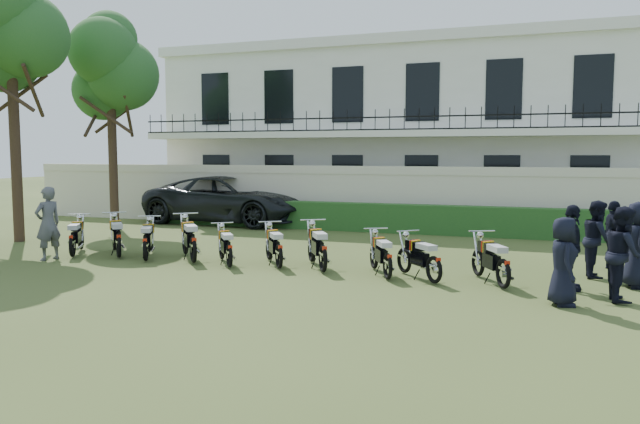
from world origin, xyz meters
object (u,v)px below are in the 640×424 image
(tree_west_mid, at_px, (11,25))
(motorcycle_1, at_px, (118,240))
(officer_5, at_px, (613,235))
(motorcycle_8, at_px, (434,263))
(officer_0, at_px, (563,261))
(inspector, at_px, (48,223))
(motorcycle_0, at_px, (72,240))
(motorcycle_4, at_px, (229,250))
(officer_3, at_px, (638,245))
(officer_2, at_px, (571,248))
(suv, at_px, (229,200))
(motorcycle_9, at_px, (504,266))
(tree_west_near, at_px, (111,67))
(officer_4, at_px, (598,239))
(motorcycle_7, at_px, (388,260))
(officer_1, at_px, (624,254))
(motorcycle_3, at_px, (193,243))
(motorcycle_2, at_px, (146,243))
(motorcycle_5, at_px, (279,250))
(motorcycle_6, at_px, (323,252))

(tree_west_mid, relative_size, motorcycle_1, 5.60)
(tree_west_mid, relative_size, officer_5, 5.34)
(motorcycle_8, bearing_deg, officer_0, -63.42)
(officer_5, bearing_deg, inspector, 92.11)
(motorcycle_0, xyz_separation_m, motorcycle_4, (4.64, 0.08, -0.03))
(officer_0, relative_size, officer_3, 0.91)
(tree_west_mid, relative_size, officer_2, 5.05)
(motorcycle_8, distance_m, officer_3, 4.17)
(motorcycle_4, height_order, officer_0, officer_0)
(motorcycle_1, relative_size, suv, 0.23)
(motorcycle_9, relative_size, officer_2, 1.01)
(tree_west_near, relative_size, officer_4, 4.56)
(tree_west_mid, bearing_deg, motorcycle_7, -8.96)
(motorcycle_1, height_order, officer_1, officer_1)
(motorcycle_8, bearing_deg, inspector, 140.24)
(motorcycle_9, xyz_separation_m, officer_0, (1.10, -0.96, 0.33))
(motorcycle_3, height_order, motorcycle_8, motorcycle_3)
(motorcycle_4, bearing_deg, motorcycle_7, -38.39)
(officer_1, bearing_deg, motorcycle_7, 81.09)
(motorcycle_4, height_order, officer_5, officer_5)
(motorcycle_2, height_order, motorcycle_5, motorcycle_2)
(tree_west_near, relative_size, officer_2, 4.53)
(motorcycle_1, xyz_separation_m, officer_5, (12.06, 2.78, 0.31))
(motorcycle_1, relative_size, inspector, 0.82)
(motorcycle_9, bearing_deg, motorcycle_1, 149.63)
(tree_west_mid, distance_m, motorcycle_2, 8.78)
(officer_0, bearing_deg, suv, 40.61)
(officer_0, bearing_deg, motorcycle_3, 70.50)
(motorcycle_1, bearing_deg, motorcycle_7, -44.72)
(officer_4, bearing_deg, officer_5, -23.31)
(officer_3, height_order, officer_4, officer_3)
(motorcycle_1, xyz_separation_m, officer_1, (11.93, -0.65, 0.39))
(motorcycle_5, xyz_separation_m, motorcycle_6, (1.14, -0.08, 0.04))
(motorcycle_4, xyz_separation_m, officer_4, (8.24, 1.88, 0.41))
(motorcycle_7, xyz_separation_m, inspector, (-8.93, -0.44, 0.49))
(tree_west_mid, relative_size, motorcycle_9, 5.02)
(tree_west_near, height_order, officer_4, tree_west_near)
(motorcycle_7, bearing_deg, motorcycle_3, 147.86)
(suv, height_order, officer_4, suv)
(motorcycle_2, bearing_deg, motorcycle_8, -31.63)
(tree_west_mid, xyz_separation_m, motorcycle_4, (8.41, -1.87, -6.21))
(motorcycle_6, relative_size, officer_1, 1.00)
(motorcycle_8, distance_m, officer_4, 3.89)
(motorcycle_0, bearing_deg, motorcycle_9, -32.27)
(motorcycle_3, distance_m, motorcycle_9, 7.52)
(motorcycle_6, height_order, officer_0, officer_0)
(motorcycle_3, relative_size, inspector, 0.88)
(motorcycle_4, bearing_deg, tree_west_near, 106.06)
(suv, xyz_separation_m, officer_5, (13.30, -5.64, -0.11))
(motorcycle_8, xyz_separation_m, officer_5, (3.71, 3.17, 0.36))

